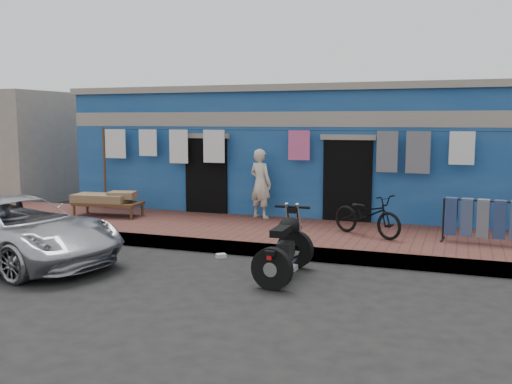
# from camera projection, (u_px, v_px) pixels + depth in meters

# --- Properties ---
(ground) EXTENTS (80.00, 80.00, 0.00)m
(ground) POSITION_uv_depth(u_px,v_px,m) (214.00, 276.00, 9.28)
(ground) COLOR black
(ground) RESTS_ON ground
(sidewalk) EXTENTS (28.00, 3.00, 0.25)m
(sidewalk) POSITION_uv_depth(u_px,v_px,m) (272.00, 234.00, 12.06)
(sidewalk) COLOR brown
(sidewalk) RESTS_ON ground
(curb) EXTENTS (28.00, 0.10, 0.25)m
(curb) POSITION_uv_depth(u_px,v_px,m) (248.00, 249.00, 10.71)
(curb) COLOR gray
(curb) RESTS_ON ground
(building) EXTENTS (12.20, 5.20, 3.36)m
(building) POSITION_uv_depth(u_px,v_px,m) (318.00, 151.00, 15.58)
(building) COLOR navy
(building) RESTS_ON ground
(neighbor_left) EXTENTS (6.00, 5.00, 3.40)m
(neighbor_left) POSITION_uv_depth(u_px,v_px,m) (2.00, 145.00, 19.31)
(neighbor_left) COLOR #9E9384
(neighbor_left) RESTS_ON ground
(clothesline) EXTENTS (10.06, 0.06, 2.10)m
(clothesline) POSITION_uv_depth(u_px,v_px,m) (271.00, 152.00, 13.17)
(clothesline) COLOR brown
(clothesline) RESTS_ON sidewalk
(car) EXTENTS (4.61, 2.78, 1.21)m
(car) POSITION_uv_depth(u_px,v_px,m) (14.00, 229.00, 10.11)
(car) COLOR #B9B9BE
(car) RESTS_ON ground
(seated_person) EXTENTS (0.68, 0.57, 1.62)m
(seated_person) POSITION_uv_depth(u_px,v_px,m) (260.00, 184.00, 13.29)
(seated_person) COLOR beige
(seated_person) RESTS_ON sidewalk
(bicycle) EXTENTS (1.66, 1.26, 1.03)m
(bicycle) POSITION_uv_depth(u_px,v_px,m) (367.00, 210.00, 11.25)
(bicycle) COLOR black
(bicycle) RESTS_ON sidewalk
(motorcycle) EXTENTS (0.69, 1.75, 1.11)m
(motorcycle) POSITION_uv_depth(u_px,v_px,m) (284.00, 244.00, 9.12)
(motorcycle) COLOR black
(motorcycle) RESTS_ON ground
(charpoy) EXTENTS (1.84, 1.14, 0.56)m
(charpoy) POSITION_uv_depth(u_px,v_px,m) (108.00, 204.00, 13.62)
(charpoy) COLOR brown
(charpoy) RESTS_ON sidewalk
(jeans_rack) EXTENTS (1.84, 0.68, 0.85)m
(jeans_rack) POSITION_uv_depth(u_px,v_px,m) (491.00, 221.00, 10.49)
(jeans_rack) COLOR black
(jeans_rack) RESTS_ON sidewalk
(litter_a) EXTENTS (0.22, 0.21, 0.08)m
(litter_a) POSITION_uv_depth(u_px,v_px,m) (221.00, 256.00, 10.52)
(litter_a) COLOR silver
(litter_a) RESTS_ON ground
(litter_b) EXTENTS (0.19, 0.18, 0.08)m
(litter_b) POSITION_uv_depth(u_px,v_px,m) (283.00, 263.00, 10.02)
(litter_b) COLOR silver
(litter_b) RESTS_ON ground
(litter_c) EXTENTS (0.17, 0.21, 0.08)m
(litter_c) POSITION_uv_depth(u_px,v_px,m) (292.00, 267.00, 9.67)
(litter_c) COLOR silver
(litter_c) RESTS_ON ground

